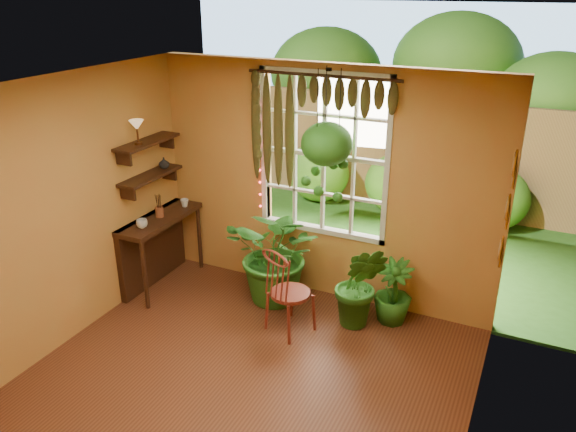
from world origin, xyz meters
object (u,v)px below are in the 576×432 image
(potted_plant_mid, at_px, (360,285))
(hanging_basket, at_px, (327,148))
(counter_ledge, at_px, (155,242))
(potted_plant_left, at_px, (278,253))
(windsor_chair, at_px, (288,304))

(potted_plant_mid, bearing_deg, hanging_basket, 158.20)
(counter_ledge, xyz_separation_m, potted_plant_left, (1.55, 0.25, 0.06))
(counter_ledge, distance_m, hanging_basket, 2.48)
(counter_ledge, relative_size, hanging_basket, 0.88)
(potted_plant_left, relative_size, potted_plant_mid, 1.24)
(counter_ledge, distance_m, potted_plant_mid, 2.57)
(windsor_chair, xyz_separation_m, potted_plant_mid, (0.65, 0.42, 0.16))
(potted_plant_left, height_order, hanging_basket, hanging_basket)
(counter_ledge, bearing_deg, potted_plant_mid, 3.37)
(potted_plant_mid, distance_m, hanging_basket, 1.49)
(windsor_chair, bearing_deg, hanging_basket, 100.46)
(potted_plant_left, height_order, potted_plant_mid, potted_plant_left)
(potted_plant_left, relative_size, hanging_basket, 0.89)
(potted_plant_mid, xyz_separation_m, hanging_basket, (-0.50, 0.20, 1.39))
(windsor_chair, xyz_separation_m, potted_plant_left, (-0.37, 0.52, 0.28))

